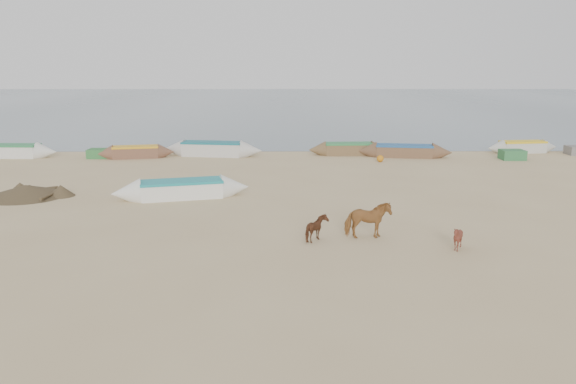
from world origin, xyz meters
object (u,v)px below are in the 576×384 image
Objects in this scene: calf_front at (458,238)px; calf_right at (317,229)px; near_canoe at (182,189)px; cow_adult at (368,220)px.

calf_front is 4.71m from calf_right.
calf_front is at bearing -93.90° from calf_right.
cow_adult is at bearing -54.24° from near_canoe.
cow_adult is 3.11m from calf_front.
calf_right is (-1.80, -0.32, -0.22)m from cow_adult.
near_canoe is (-5.91, 6.72, -0.03)m from calf_right.
near_canoe is (-10.51, 7.75, -0.01)m from calf_front.
calf_right is at bearing -122.69° from calf_front.
calf_front is 0.13× the size of near_canoe.
cow_adult reaches higher than calf_front.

